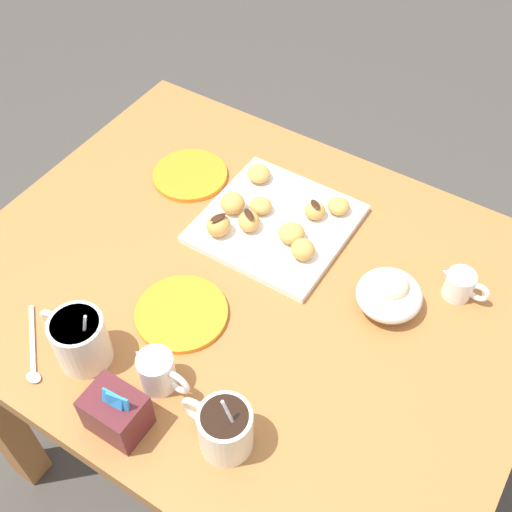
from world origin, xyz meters
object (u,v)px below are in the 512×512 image
at_px(cream_pitcher_white, 158,371).
at_px(beignet_0, 303,249).
at_px(beignet_4, 339,206).
at_px(beignet_6, 259,174).
at_px(saucer_orange_left, 190,175).
at_px(beignet_5, 315,211).
at_px(chocolate_sauce_pitcher, 460,284).
at_px(beignet_3, 291,233).
at_px(beignet_8, 261,206).
at_px(beignet_7, 249,221).
at_px(beignet_2, 218,225).
at_px(dining_table, 249,321).
at_px(pastry_plate_square, 276,224).
at_px(coffee_mug_cream_left, 224,428).
at_px(beignet_1, 232,203).
at_px(ice_cream_bowl, 389,293).
at_px(sugar_caddy, 116,412).
at_px(saucer_orange_right, 181,313).
at_px(coffee_mug_cream_right, 79,339).

bearing_deg(cream_pitcher_white, beignet_0, -100.81).
distance_m(beignet_4, beignet_6, 0.19).
relative_size(saucer_orange_left, beignet_5, 3.80).
xyz_separation_m(cream_pitcher_white, chocolate_sauce_pitcher, (-0.35, -0.44, -0.01)).
xyz_separation_m(beignet_3, beignet_8, (0.09, -0.03, -0.00)).
relative_size(chocolate_sauce_pitcher, beignet_7, 1.89).
bearing_deg(beignet_4, saucer_orange_left, 11.23).
bearing_deg(beignet_2, dining_table, 151.20).
distance_m(chocolate_sauce_pitcher, beignet_2, 0.46).
relative_size(pastry_plate_square, beignet_6, 5.30).
height_order(cream_pitcher_white, beignet_7, cream_pitcher_white).
relative_size(dining_table, beignet_3, 20.28).
relative_size(pastry_plate_square, saucer_orange_left, 1.74).
height_order(coffee_mug_cream_left, beignet_6, coffee_mug_cream_left).
relative_size(coffee_mug_cream_left, cream_pitcher_white, 1.32).
bearing_deg(saucer_orange_left, beignet_1, 161.98).
xyz_separation_m(ice_cream_bowl, beignet_7, (0.31, -0.02, -0.00)).
relative_size(beignet_3, beignet_4, 1.17).
height_order(cream_pitcher_white, beignet_1, cream_pitcher_white).
distance_m(sugar_caddy, beignet_4, 0.59).
xyz_separation_m(pastry_plate_square, beignet_3, (-0.05, 0.03, 0.02)).
bearing_deg(beignet_0, beignet_3, -32.89).
relative_size(cream_pitcher_white, beignet_1, 1.98).
height_order(ice_cream_bowl, saucer_orange_left, ice_cream_bowl).
height_order(dining_table, beignet_8, beignet_8).
distance_m(pastry_plate_square, chocolate_sauce_pitcher, 0.37).
relative_size(ice_cream_bowl, beignet_5, 2.79).
bearing_deg(beignet_4, beignet_3, 70.28).
height_order(cream_pitcher_white, beignet_5, cream_pitcher_white).
distance_m(coffee_mug_cream_left, saucer_orange_right, 0.26).
distance_m(coffee_mug_cream_right, ice_cream_bowl, 0.54).
xyz_separation_m(pastry_plate_square, beignet_1, (0.09, 0.02, 0.03)).
bearing_deg(ice_cream_bowl, sugar_caddy, 59.41).
bearing_deg(beignet_3, beignet_1, -2.32).
xyz_separation_m(pastry_plate_square, beignet_2, (0.08, 0.09, 0.03)).
height_order(pastry_plate_square, sugar_caddy, sugar_caddy).
distance_m(coffee_mug_cream_left, cream_pitcher_white, 0.15).
bearing_deg(saucer_orange_left, dining_table, 146.64).
bearing_deg(sugar_caddy, dining_table, -92.41).
distance_m(beignet_0, beignet_5, 0.11).
height_order(dining_table, coffee_mug_cream_right, coffee_mug_cream_right).
height_order(coffee_mug_cream_left, saucer_orange_right, coffee_mug_cream_left).
bearing_deg(dining_table, sugar_caddy, 87.59).
xyz_separation_m(sugar_caddy, beignet_4, (-0.08, -0.59, -0.01)).
height_order(saucer_orange_right, beignet_5, beignet_5).
xyz_separation_m(coffee_mug_cream_left, beignet_8, (0.21, -0.44, -0.02)).
bearing_deg(beignet_7, pastry_plate_square, -129.86).
distance_m(coffee_mug_cream_left, beignet_1, 0.49).
relative_size(beignet_4, beignet_5, 1.06).
bearing_deg(beignet_0, beignet_8, -24.25).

